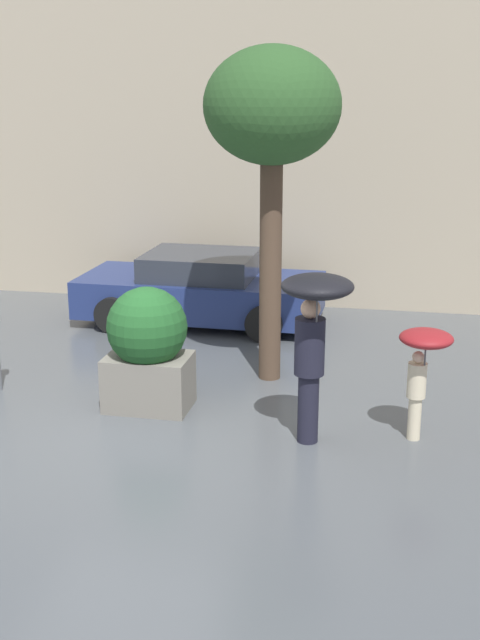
% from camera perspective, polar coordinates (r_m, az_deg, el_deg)
% --- Properties ---
extents(ground_plane, '(40.00, 40.00, 0.00)m').
position_cam_1_polar(ground_plane, '(9.67, -8.34, -8.23)').
color(ground_plane, '#51565B').
extents(building_facade, '(18.00, 0.30, 6.00)m').
position_cam_1_polar(building_facade, '(15.12, -0.41, 12.48)').
color(building_facade, '#B7A88E').
rests_on(building_facade, ground).
extents(planter_box, '(1.07, 1.02, 1.59)m').
position_cam_1_polar(planter_box, '(10.20, -6.59, -1.84)').
color(planter_box, gray).
rests_on(planter_box, ground).
extents(person_adult, '(0.80, 0.80, 2.02)m').
position_cam_1_polar(person_adult, '(8.92, 5.26, -0.25)').
color(person_adult, '#1E1E2D').
rests_on(person_adult, ground).
extents(person_child, '(0.61, 0.61, 1.36)m').
position_cam_1_polar(person_child, '(9.33, 12.88, -2.52)').
color(person_child, beige).
rests_on(person_child, ground).
extents(parked_car_near, '(4.19, 2.09, 1.23)m').
position_cam_1_polar(parked_car_near, '(14.03, -2.79, 2.18)').
color(parked_car_near, navy).
rests_on(parked_car_near, ground).
extents(street_tree, '(1.81, 1.81, 4.52)m').
position_cam_1_polar(street_tree, '(10.77, 2.30, 14.35)').
color(street_tree, brown).
rests_on(street_tree, ground).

